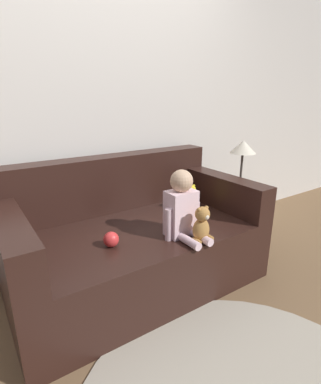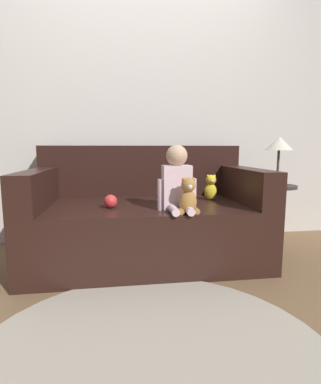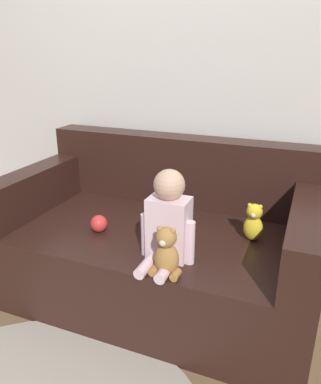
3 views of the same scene
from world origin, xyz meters
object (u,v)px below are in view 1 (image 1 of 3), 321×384
object	(u,v)px
toy_ball	(111,239)
side_table	(241,166)
person_baby	(182,208)
plush_toy_side	(190,197)
teddy_bear_brown	(202,225)
couch	(133,240)

from	to	relation	value
toy_ball	side_table	xyz separation A→B (m)	(1.35, 0.21, 0.23)
person_baby	plush_toy_side	xyz separation A→B (m)	(0.34, 0.33, -0.09)
person_baby	toy_ball	size ratio (longest dim) A/B	4.65
plush_toy_side	toy_ball	size ratio (longest dim) A/B	2.18
teddy_bear_brown	side_table	size ratio (longest dim) A/B	0.24
teddy_bear_brown	plush_toy_side	size ratio (longest dim) A/B	1.14
plush_toy_side	toy_ball	bearing A→B (deg)	-164.63
couch	person_baby	distance (m)	0.50
couch	toy_ball	xyz separation A→B (m)	(-0.26, -0.22, 0.18)
toy_ball	side_table	world-z (taller)	side_table
teddy_bear_brown	couch	bearing A→B (deg)	115.58
person_baby	couch	bearing A→B (deg)	118.19
person_baby	toy_ball	bearing A→B (deg)	165.66
person_baby	toy_ball	world-z (taller)	person_baby
person_baby	plush_toy_side	distance (m)	0.48
couch	side_table	bearing A→B (deg)	-0.60
side_table	person_baby	bearing A→B (deg)	-160.17
side_table	plush_toy_side	bearing A→B (deg)	179.63
toy_ball	side_table	distance (m)	1.38
teddy_bear_brown	side_table	world-z (taller)	side_table
couch	person_baby	xyz separation A→B (m)	(0.18, -0.34, 0.32)
person_baby	plush_toy_side	world-z (taller)	person_baby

